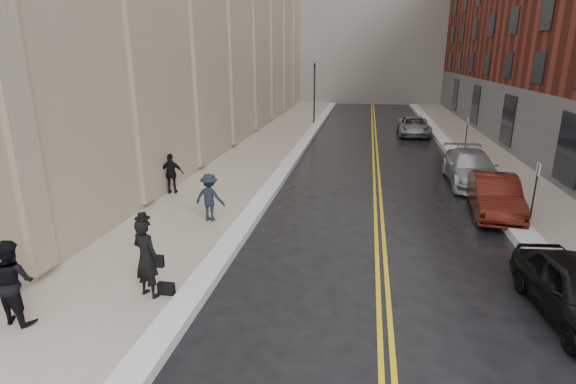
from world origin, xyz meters
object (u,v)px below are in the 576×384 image
at_px(car_maroon, 495,195).
at_px(car_silver_far, 414,126).
at_px(pedestrian_c, 172,174).
at_px(pedestrian_b, 210,197).
at_px(car_silver_near, 471,168).
at_px(pedestrian_a, 12,282).
at_px(pedestrian_main, 146,258).

bearing_deg(car_maroon, car_silver_far, 99.74).
bearing_deg(pedestrian_c, car_silver_far, -136.50).
xyz_separation_m(car_maroon, pedestrian_b, (-10.30, -2.86, 0.27)).
bearing_deg(car_silver_far, car_maroon, -84.69).
xyz_separation_m(car_maroon, car_silver_far, (-1.40, 17.53, -0.06)).
height_order(car_maroon, pedestrian_c, pedestrian_c).
bearing_deg(pedestrian_b, car_silver_near, -137.87).
bearing_deg(car_silver_near, pedestrian_a, -131.20).
xyz_separation_m(car_silver_near, pedestrian_b, (-10.30, -7.16, 0.25)).
relative_size(car_maroon, pedestrian_b, 2.62).
bearing_deg(car_silver_far, pedestrian_c, -122.75).
xyz_separation_m(pedestrian_a, pedestrian_b, (2.10, 6.85, -0.11)).
xyz_separation_m(pedestrian_main, pedestrian_c, (-2.97, 8.17, -0.15)).
bearing_deg(car_silver_near, pedestrian_b, -144.89).
distance_m(pedestrian_a, pedestrian_b, 7.17).
bearing_deg(car_silver_near, car_silver_far, 96.35).
bearing_deg(car_silver_near, pedestrian_main, -128.51).
bearing_deg(pedestrian_a, pedestrian_b, -96.03).
height_order(pedestrian_a, pedestrian_c, pedestrian_a).
bearing_deg(pedestrian_b, car_silver_far, -106.26).
bearing_deg(pedestrian_b, car_maroon, -157.16).
xyz_separation_m(car_maroon, pedestrian_main, (-10.03, -8.18, 0.43)).
bearing_deg(pedestrian_main, car_silver_near, -108.56).
bearing_deg(pedestrian_a, pedestrian_c, -75.46).
relative_size(car_silver_far, pedestrian_a, 2.53).
height_order(car_maroon, car_silver_near, car_silver_near).
bearing_deg(pedestrian_main, car_silver_far, -88.31).
height_order(car_maroon, pedestrian_b, pedestrian_b).
height_order(pedestrian_main, pedestrian_c, pedestrian_main).
distance_m(car_maroon, car_silver_near, 4.30).
bearing_deg(pedestrian_c, pedestrian_b, 120.36).
relative_size(car_maroon, car_silver_far, 0.91).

